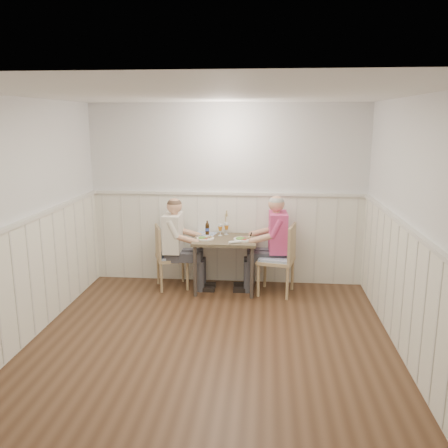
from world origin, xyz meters
name	(u,v)px	position (x,y,z in m)	size (l,w,h in m)	color
ground_plane	(209,351)	(0.00, 0.00, 0.00)	(4.50, 4.50, 0.00)	#452C1A
room_shell	(208,209)	(0.00, 0.00, 1.52)	(4.04, 4.54, 2.60)	silver
wainscot	(216,268)	(0.00, 0.69, 0.69)	(4.00, 4.49, 1.34)	white
dining_table	(225,246)	(0.01, 1.84, 0.65)	(0.87, 0.70, 0.75)	#473B2B
chair_right	(281,257)	(0.78, 1.75, 0.53)	(0.55, 0.55, 0.98)	#987D61
chair_left	(168,254)	(-0.81, 1.86, 0.49)	(0.55, 0.55, 0.91)	#987D61
man_in_pink	(274,251)	(0.69, 1.88, 0.58)	(0.65, 0.45, 1.38)	#3F3F47
diner_cream	(176,251)	(-0.68, 1.83, 0.56)	(0.61, 0.43, 1.33)	#3F3F47
plate_man	(243,238)	(0.26, 1.78, 0.77)	(0.28, 0.28, 0.07)	white
plate_diner	(204,238)	(-0.27, 1.77, 0.77)	(0.24, 0.24, 0.06)	white
beer_glass_a	(226,227)	(0.01, 2.07, 0.86)	(0.07, 0.07, 0.17)	silver
beer_glass_b	(220,228)	(-0.07, 1.99, 0.86)	(0.07, 0.07, 0.17)	silver
beer_bottle	(207,229)	(-0.26, 2.03, 0.84)	(0.06, 0.06, 0.21)	black
rolled_napkin	(235,242)	(0.16, 1.58, 0.77)	(0.17, 0.12, 0.04)	white
grass_vase	(225,223)	(-0.02, 2.13, 0.91)	(0.04, 0.04, 0.36)	silver
gingham_mat	(205,234)	(-0.30, 2.08, 0.75)	(0.34, 0.30, 0.01)	#5070AC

